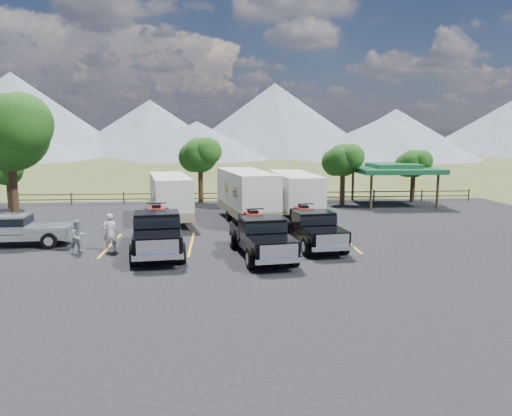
{
  "coord_description": "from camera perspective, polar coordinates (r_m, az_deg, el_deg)",
  "views": [
    {
      "loc": [
        -0.6,
        -20.83,
        5.6
      ],
      "look_at": [
        1.4,
        5.5,
        1.6
      ],
      "focal_mm": 35.0,
      "sensor_mm": 36.0,
      "label": 1
    }
  ],
  "objects": [
    {
      "name": "trailer_center",
      "position": [
        31.34,
        -1.08,
        1.47
      ],
      "size": [
        3.71,
        9.19,
        3.18
      ],
      "rotation": [
        0.0,
        0.0,
        0.19
      ],
      "color": "white",
      "rests_on": "asphalt_lot"
    },
    {
      "name": "tree_ne_a",
      "position": [
        39.09,
        9.88,
        5.38
      ],
      "size": [
        3.11,
        2.92,
        4.76
      ],
      "color": "black",
      "rests_on": "ground"
    },
    {
      "name": "tree_nw_small",
      "position": [
        40.96,
        -26.52,
        3.77
      ],
      "size": [
        2.59,
        2.43,
        3.85
      ],
      "color": "black",
      "rests_on": "ground"
    },
    {
      "name": "ground",
      "position": [
        21.57,
        -2.61,
        -6.44
      ],
      "size": [
        320.0,
        320.0,
        0.0
      ],
      "primitive_type": "plane",
      "color": "#414B20",
      "rests_on": "ground"
    },
    {
      "name": "rig_center",
      "position": [
        22.57,
        0.57,
        -3.11
      ],
      "size": [
        2.84,
        6.28,
        2.02
      ],
      "rotation": [
        0.0,
        0.0,
        0.15
      ],
      "color": "black",
      "rests_on": "asphalt_lot"
    },
    {
      "name": "rail_fence",
      "position": [
        39.73,
        -0.56,
        1.39
      ],
      "size": [
        36.12,
        0.12,
        1.0
      ],
      "color": "#523723",
      "rests_on": "ground"
    },
    {
      "name": "stall_lines",
      "position": [
        25.45,
        -2.89,
        -4.01
      ],
      "size": [
        12.12,
        5.5,
        0.01
      ],
      "color": "gold",
      "rests_on": "asphalt_lot"
    },
    {
      "name": "tree_big_nw",
      "position": [
        32.15,
        -26.41,
        7.72
      ],
      "size": [
        5.54,
        5.18,
        7.84
      ],
      "color": "black",
      "rests_on": "ground"
    },
    {
      "name": "tree_north",
      "position": [
        39.91,
        -6.43,
        6.03
      ],
      "size": [
        3.46,
        3.24,
        5.25
      ],
      "color": "black",
      "rests_on": "ground"
    },
    {
      "name": "rig_right",
      "position": [
        24.79,
        6.46,
        -2.17
      ],
      "size": [
        2.61,
        6.06,
        1.96
      ],
      "rotation": [
        0.0,
        0.0,
        0.12
      ],
      "color": "black",
      "rests_on": "asphalt_lot"
    },
    {
      "name": "person_a",
      "position": [
        24.42,
        -16.35,
        -2.7
      ],
      "size": [
        0.77,
        0.63,
        1.83
      ],
      "primitive_type": "imported",
      "rotation": [
        0.0,
        0.0,
        3.48
      ],
      "color": "silver",
      "rests_on": "asphalt_lot"
    },
    {
      "name": "person_b",
      "position": [
        24.55,
        -19.66,
        -3.1
      ],
      "size": [
        0.98,
        0.94,
        1.58
      ],
      "primitive_type": "imported",
      "rotation": [
        0.0,
        0.0,
        0.65
      ],
      "color": "gray",
      "rests_on": "asphalt_lot"
    },
    {
      "name": "pickup_silver",
      "position": [
        27.24,
        -25.61,
        -2.24
      ],
      "size": [
        5.42,
        2.12,
        1.6
      ],
      "rotation": [
        0.0,
        0.0,
        -1.51
      ],
      "color": "#9FA3A8",
      "rests_on": "asphalt_lot"
    },
    {
      "name": "mountain_range",
      "position": [
        127.02,
        -7.63,
        9.57
      ],
      "size": [
        209.0,
        71.0,
        20.0
      ],
      "color": "slate",
      "rests_on": "ground"
    },
    {
      "name": "rig_left",
      "position": [
        23.65,
        -11.23,
        -2.53
      ],
      "size": [
        2.93,
        6.76,
        2.19
      ],
      "rotation": [
        0.0,
        0.0,
        0.12
      ],
      "color": "black",
      "rests_on": "asphalt_lot"
    },
    {
      "name": "trailer_left",
      "position": [
        31.7,
        -9.78,
        1.18
      ],
      "size": [
        3.34,
        8.42,
        2.91
      ],
      "rotation": [
        0.0,
        0.0,
        0.18
      ],
      "color": "white",
      "rests_on": "asphalt_lot"
    },
    {
      "name": "trailer_right",
      "position": [
        31.78,
        4.43,
        1.39
      ],
      "size": [
        2.71,
        8.69,
        3.01
      ],
      "rotation": [
        0.0,
        0.0,
        0.07
      ],
      "color": "white",
      "rests_on": "asphalt_lot"
    },
    {
      "name": "tree_ne_b",
      "position": [
        41.92,
        17.54,
        4.84
      ],
      "size": [
        2.77,
        2.59,
        4.27
      ],
      "color": "black",
      "rests_on": "ground"
    },
    {
      "name": "pavilion",
      "position": [
        40.3,
        15.43,
        4.3
      ],
      "size": [
        6.2,
        6.2,
        3.22
      ],
      "color": "#523723",
      "rests_on": "ground"
    },
    {
      "name": "asphalt_lot",
      "position": [
        24.48,
        -2.83,
        -4.57
      ],
      "size": [
        44.0,
        34.0,
        0.04
      ],
      "primitive_type": "cube",
      "color": "black",
      "rests_on": "ground"
    }
  ]
}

